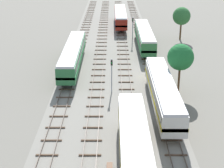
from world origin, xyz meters
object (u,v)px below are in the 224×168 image
diesel_railcar_centre_near (163,91)px  passenger_coach_far_left_mid (73,54)px  signal_post_nearest (133,27)px  diesel_railcar_centre_midfar (145,36)px  signal_post_near (112,72)px  diesel_railcar_centre_left_far (121,16)px  passenger_coach_centre_left_nearest (136,155)px

diesel_railcar_centre_near → passenger_coach_far_left_mid: size_ratio=0.93×
passenger_coach_far_left_mid → signal_post_nearest: signal_post_nearest is taller
diesel_railcar_centre_midfar → signal_post_near: 24.76m
signal_post_nearest → signal_post_near: size_ratio=1.08×
diesel_railcar_centre_left_far → passenger_coach_far_left_mid: bearing=-105.1°
passenger_coach_centre_left_nearest → signal_post_nearest: (2.28, 48.66, 1.00)m
passenger_coach_far_left_mid → passenger_coach_centre_left_nearest: bearing=-74.0°
passenger_coach_far_left_mid → signal_post_near: signal_post_near is taller
diesel_railcar_centre_near → signal_post_nearest: bearing=93.9°
passenger_coach_centre_left_nearest → signal_post_near: signal_post_near is taller
signal_post_nearest → diesel_railcar_centre_left_far: bearing=97.7°
diesel_railcar_centre_left_far → signal_post_nearest: signal_post_nearest is taller
diesel_railcar_centre_left_far → signal_post_near: 44.82m
signal_post_nearest → signal_post_near: signal_post_nearest is taller
diesel_railcar_centre_near → passenger_coach_far_left_mid: 21.37m
passenger_coach_far_left_mid → diesel_railcar_centre_midfar: 18.73m
diesel_railcar_centre_midfar → diesel_railcar_centre_left_far: same height
passenger_coach_centre_left_nearest → diesel_railcar_centre_near: size_ratio=1.07×
diesel_railcar_centre_near → signal_post_near: size_ratio=3.89×
passenger_coach_centre_left_nearest → signal_post_near: size_ratio=4.18×
signal_post_near → passenger_coach_far_left_mid: bearing=121.9°
signal_post_nearest → diesel_railcar_centre_near: bearing=-86.1°
diesel_railcar_centre_near → diesel_railcar_centre_midfar: same height
passenger_coach_far_left_mid → diesel_railcar_centre_midfar: same height
diesel_railcar_centre_midfar → signal_post_nearest: (-2.28, 4.11, 1.01)m
passenger_coach_centre_left_nearest → diesel_railcar_centre_near: same height
diesel_railcar_centre_near → diesel_railcar_centre_left_far: bearing=95.2°
diesel_railcar_centre_midfar → signal_post_nearest: bearing=119.1°
passenger_coach_far_left_mid → signal_post_nearest: bearing=56.0°
signal_post_near → diesel_railcar_centre_left_far: bearing=87.1°
signal_post_near → diesel_railcar_centre_midfar: bearing=73.9°
diesel_railcar_centre_left_far → diesel_railcar_centre_near: bearing=-84.8°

